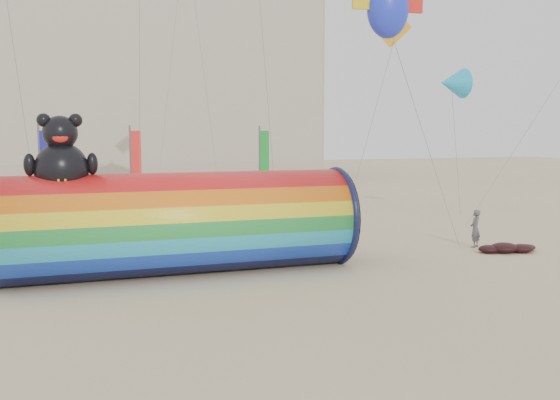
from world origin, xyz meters
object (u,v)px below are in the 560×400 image
object	(u,v)px
windsock_assembly	(180,220)
fabric_bundle	(508,248)
hotel_building	(3,74)
kite_handler	(475,229)

from	to	relation	value
windsock_assembly	fabric_bundle	bearing A→B (deg)	-2.77
hotel_building	fabric_bundle	xyz separation A→B (m)	(22.02, -45.06, -10.14)
kite_handler	fabric_bundle	distance (m)	1.59
windsock_assembly	kite_handler	distance (m)	12.61
hotel_building	kite_handler	xyz separation A→B (m)	(21.43, -43.73, -9.51)
hotel_building	fabric_bundle	world-z (taller)	hotel_building
hotel_building	fabric_bundle	distance (m)	51.17
kite_handler	fabric_bundle	bearing A→B (deg)	80.87
windsock_assembly	kite_handler	bearing A→B (deg)	3.20
hotel_building	kite_handler	bearing A→B (deg)	-63.89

